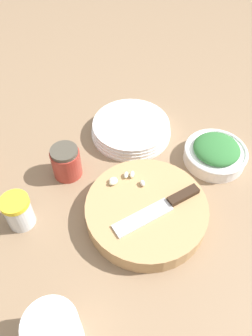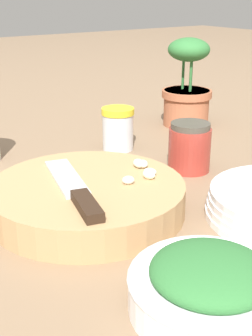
% 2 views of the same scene
% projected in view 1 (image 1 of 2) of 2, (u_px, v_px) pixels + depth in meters
% --- Properties ---
extents(ground_plane, '(5.00, 5.00, 0.00)m').
position_uv_depth(ground_plane, '(124.00, 186.00, 0.81)').
color(ground_plane, '#7F664C').
extents(cutting_board, '(0.27, 0.27, 0.04)m').
position_uv_depth(cutting_board, '(146.00, 211.00, 0.74)').
color(cutting_board, tan).
rests_on(cutting_board, ground_plane).
extents(chef_knife, '(0.21, 0.08, 0.01)m').
position_uv_depth(chef_knife, '(163.00, 206.00, 0.71)').
color(chef_knife, black).
rests_on(chef_knife, cutting_board).
extents(garlic_cloves, '(0.07, 0.08, 0.01)m').
position_uv_depth(garlic_cloves, '(123.00, 179.00, 0.76)').
color(garlic_cloves, silver).
rests_on(garlic_cloves, cutting_board).
extents(herb_bowl, '(0.16, 0.16, 0.06)m').
position_uv_depth(herb_bowl, '(215.00, 153.00, 0.84)').
color(herb_bowl, white).
rests_on(herb_bowl, ground_plane).
extents(spice_jar, '(0.06, 0.06, 0.08)m').
position_uv_depth(spice_jar, '(18.00, 211.00, 0.71)').
color(spice_jar, silver).
rests_on(spice_jar, ground_plane).
extents(coffee_mug, '(0.13, 0.09, 0.10)m').
position_uv_depth(coffee_mug, '(52.00, 334.00, 0.55)').
color(coffee_mug, white).
rests_on(coffee_mug, ground_plane).
extents(plate_stack, '(0.22, 0.22, 0.04)m').
position_uv_depth(plate_stack, '(131.00, 128.00, 0.92)').
color(plate_stack, white).
rests_on(plate_stack, ground_plane).
extents(honey_jar, '(0.07, 0.07, 0.08)m').
position_uv_depth(honey_jar, '(66.00, 162.00, 0.80)').
color(honey_jar, '#9E3328').
rests_on(honey_jar, ground_plane).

